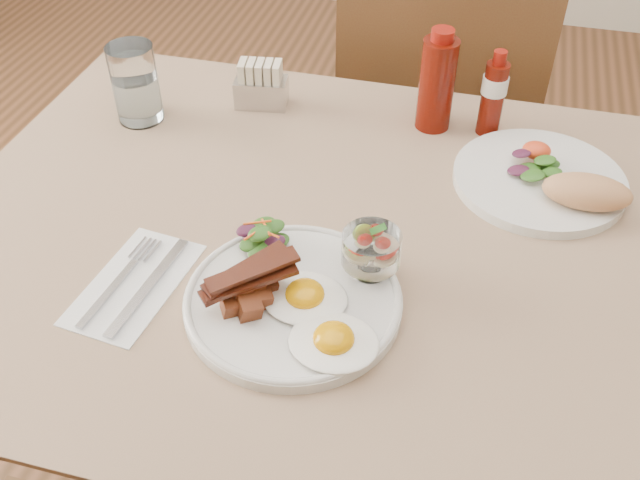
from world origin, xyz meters
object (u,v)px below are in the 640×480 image
at_px(fruit_cup, 371,249).
at_px(table, 386,286).
at_px(water_glass, 136,88).
at_px(second_plate, 550,181).
at_px(ketchup_bottle, 437,83).
at_px(main_plate, 293,301).
at_px(chair_far, 436,130).
at_px(hot_sauce_bottle, 493,94).
at_px(sugar_caddy, 261,87).

bearing_deg(fruit_cup, table, 81.20).
distance_m(fruit_cup, water_glass, 0.56).
height_order(fruit_cup, second_plate, fruit_cup).
distance_m(table, ketchup_bottle, 0.36).
xyz_separation_m(main_plate, second_plate, (0.31, 0.33, 0.01)).
xyz_separation_m(table, chair_far, (0.00, 0.66, -0.14)).
relative_size(main_plate, water_glass, 2.07).
bearing_deg(ketchup_bottle, second_plate, -34.76).
height_order(hot_sauce_bottle, water_glass, hot_sauce_bottle).
bearing_deg(water_glass, hot_sauce_bottle, 10.45).
distance_m(fruit_cup, sugar_caddy, 0.48).
relative_size(fruit_cup, second_plate, 0.29).
bearing_deg(second_plate, chair_far, 113.84).
bearing_deg(second_plate, sugar_caddy, 165.71).
bearing_deg(sugar_caddy, main_plate, -75.81).
height_order(main_plate, sugar_caddy, sugar_caddy).
bearing_deg(main_plate, ketchup_bottle, 76.44).
xyz_separation_m(second_plate, water_glass, (-0.70, 0.03, 0.04)).
distance_m(chair_far, water_glass, 0.72).
distance_m(second_plate, water_glass, 0.70).
distance_m(table, main_plate, 0.21).
height_order(table, fruit_cup, fruit_cup).
bearing_deg(table, hot_sauce_bottle, 71.43).
bearing_deg(main_plate, sugar_caddy, 112.71).
relative_size(hot_sauce_bottle, sugar_caddy, 1.53).
distance_m(fruit_cup, second_plate, 0.35).
bearing_deg(ketchup_bottle, sugar_caddy, -178.23).
height_order(main_plate, ketchup_bottle, ketchup_bottle).
bearing_deg(water_glass, sugar_caddy, 26.60).
relative_size(table, fruit_cup, 17.11).
bearing_deg(hot_sauce_bottle, main_plate, -113.60).
xyz_separation_m(second_plate, hot_sauce_bottle, (-0.11, 0.14, 0.05)).
relative_size(chair_far, sugar_caddy, 9.47).
height_order(fruit_cup, hot_sauce_bottle, hot_sauce_bottle).
distance_m(fruit_cup, hot_sauce_bottle, 0.42).
height_order(second_plate, sugar_caddy, sugar_caddy).
height_order(hot_sauce_bottle, sugar_caddy, hot_sauce_bottle).
xyz_separation_m(hot_sauce_bottle, sugar_caddy, (-0.40, -0.01, -0.04)).
xyz_separation_m(table, sugar_caddy, (-0.29, 0.31, 0.13)).
bearing_deg(chair_far, ketchup_bottle, -87.60).
bearing_deg(water_glass, fruit_cup, -32.33).
bearing_deg(table, sugar_caddy, 133.37).
relative_size(hot_sauce_bottle, water_glass, 1.11).
xyz_separation_m(main_plate, hot_sauce_bottle, (0.21, 0.47, 0.06)).
bearing_deg(second_plate, main_plate, -133.29).
distance_m(sugar_caddy, water_glass, 0.21).
xyz_separation_m(main_plate, water_glass, (-0.38, 0.36, 0.05)).
height_order(ketchup_bottle, sugar_caddy, ketchup_bottle).
xyz_separation_m(table, hot_sauce_bottle, (0.11, 0.32, 0.16)).
bearing_deg(hot_sauce_bottle, water_glass, -169.55).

